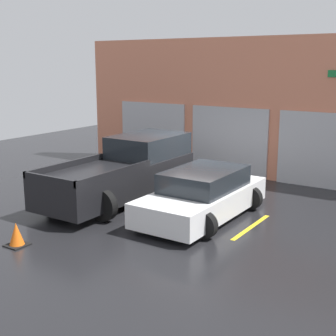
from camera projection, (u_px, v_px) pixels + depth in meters
name	position (u px, v px, depth m)	size (l,w,h in m)	color
ground_plane	(192.00, 193.00, 15.09)	(28.00, 28.00, 0.00)	black
shophouse_building	(238.00, 109.00, 17.22)	(13.39, 0.68, 5.02)	#D17A5B
pickup_truck	(126.00, 171.00, 14.39)	(2.56, 5.58, 1.83)	black
sedan_white	(203.00, 195.00, 12.64)	(2.29, 4.40, 1.32)	white
parking_stripe_far_left	(85.00, 193.00, 15.08)	(0.12, 2.20, 0.01)	gold
parking_stripe_left	(158.00, 208.00, 13.53)	(0.12, 2.20, 0.01)	gold
parking_stripe_centre	(251.00, 227.00, 11.97)	(0.12, 2.20, 0.01)	gold
traffic_cone	(16.00, 235.00, 10.71)	(0.47, 0.47, 0.55)	black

